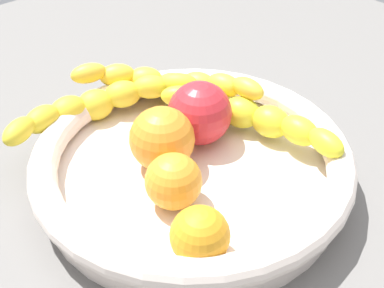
{
  "coord_description": "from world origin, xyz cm",
  "views": [
    {
      "loc": [
        -27.72,
        -30.04,
        40.06
      ],
      "look_at": [
        0.0,
        0.0,
        8.33
      ],
      "focal_mm": 47.4,
      "sensor_mm": 36.0,
      "label": 1
    }
  ],
  "objects_px": {
    "fruit_bowl": "(192,163)",
    "banana_draped_left": "(98,103)",
    "orange_mid_right": "(162,139)",
    "banana_arching_top": "(170,83)",
    "banana_draped_right": "(253,117)",
    "orange_front": "(200,235)",
    "tomato_red": "(200,113)",
    "orange_mid_left": "(173,181)"
  },
  "relations": [
    {
      "from": "orange_mid_left",
      "to": "tomato_red",
      "type": "xyz_separation_m",
      "value": [
        0.09,
        0.06,
        0.01
      ]
    },
    {
      "from": "orange_front",
      "to": "orange_mid_right",
      "type": "distance_m",
      "value": 0.13
    },
    {
      "from": "banana_draped_right",
      "to": "orange_front",
      "type": "xyz_separation_m",
      "value": [
        -0.16,
        -0.09,
        -0.0
      ]
    },
    {
      "from": "fruit_bowl",
      "to": "orange_mid_right",
      "type": "height_order",
      "value": "orange_mid_right"
    },
    {
      "from": "orange_mid_right",
      "to": "banana_draped_left",
      "type": "bearing_deg",
      "value": 92.34
    },
    {
      "from": "fruit_bowl",
      "to": "banana_draped_right",
      "type": "height_order",
      "value": "banana_draped_right"
    },
    {
      "from": "banana_draped_left",
      "to": "orange_front",
      "type": "relative_size",
      "value": 4.53
    },
    {
      "from": "orange_mid_right",
      "to": "banana_arching_top",
      "type": "bearing_deg",
      "value": 45.1
    },
    {
      "from": "banana_draped_right",
      "to": "orange_front",
      "type": "distance_m",
      "value": 0.18
    },
    {
      "from": "banana_draped_left",
      "to": "fruit_bowl",
      "type": "bearing_deg",
      "value": -79.4
    },
    {
      "from": "orange_mid_left",
      "to": "orange_mid_right",
      "type": "relative_size",
      "value": 0.81
    },
    {
      "from": "banana_arching_top",
      "to": "orange_mid_right",
      "type": "bearing_deg",
      "value": -134.9
    },
    {
      "from": "orange_front",
      "to": "orange_mid_right",
      "type": "relative_size",
      "value": 0.76
    },
    {
      "from": "banana_draped_left",
      "to": "banana_arching_top",
      "type": "distance_m",
      "value": 0.09
    },
    {
      "from": "tomato_red",
      "to": "banana_arching_top",
      "type": "bearing_deg",
      "value": 72.86
    },
    {
      "from": "fruit_bowl",
      "to": "banana_draped_left",
      "type": "bearing_deg",
      "value": 100.6
    },
    {
      "from": "fruit_bowl",
      "to": "tomato_red",
      "type": "bearing_deg",
      "value": 37.4
    },
    {
      "from": "banana_draped_left",
      "to": "orange_mid_left",
      "type": "bearing_deg",
      "value": -98.72
    },
    {
      "from": "banana_draped_right",
      "to": "banana_arching_top",
      "type": "distance_m",
      "value": 0.12
    },
    {
      "from": "banana_draped_right",
      "to": "orange_mid_right",
      "type": "bearing_deg",
      "value": 164.5
    },
    {
      "from": "tomato_red",
      "to": "banana_draped_left",
      "type": "bearing_deg",
      "value": 121.64
    },
    {
      "from": "orange_front",
      "to": "orange_mid_left",
      "type": "relative_size",
      "value": 0.94
    },
    {
      "from": "banana_draped_left",
      "to": "banana_arching_top",
      "type": "height_order",
      "value": "banana_arching_top"
    },
    {
      "from": "fruit_bowl",
      "to": "banana_arching_top",
      "type": "height_order",
      "value": "banana_arching_top"
    },
    {
      "from": "orange_mid_left",
      "to": "banana_draped_right",
      "type": "bearing_deg",
      "value": 8.88
    },
    {
      "from": "orange_mid_right",
      "to": "tomato_red",
      "type": "xyz_separation_m",
      "value": [
        0.06,
        0.01,
        0.0
      ]
    },
    {
      "from": "banana_draped_left",
      "to": "banana_arching_top",
      "type": "relative_size",
      "value": 1.23
    },
    {
      "from": "banana_arching_top",
      "to": "orange_mid_left",
      "type": "relative_size",
      "value": 3.47
    },
    {
      "from": "fruit_bowl",
      "to": "orange_mid_left",
      "type": "relative_size",
      "value": 6.08
    },
    {
      "from": "orange_front",
      "to": "orange_mid_left",
      "type": "height_order",
      "value": "orange_mid_left"
    },
    {
      "from": "orange_front",
      "to": "tomato_red",
      "type": "bearing_deg",
      "value": 46.7
    },
    {
      "from": "banana_draped_right",
      "to": "banana_arching_top",
      "type": "xyz_separation_m",
      "value": [
        -0.02,
        0.11,
        0.0
      ]
    },
    {
      "from": "banana_arching_top",
      "to": "banana_draped_right",
      "type": "bearing_deg",
      "value": -77.65
    },
    {
      "from": "banana_draped_left",
      "to": "orange_mid_left",
      "type": "xyz_separation_m",
      "value": [
        -0.02,
        -0.16,
        0.0
      ]
    },
    {
      "from": "banana_arching_top",
      "to": "orange_front",
      "type": "xyz_separation_m",
      "value": [
        -0.14,
        -0.2,
        -0.0
      ]
    },
    {
      "from": "fruit_bowl",
      "to": "banana_arching_top",
      "type": "xyz_separation_m",
      "value": [
        0.06,
        0.11,
        0.03
      ]
    },
    {
      "from": "banana_arching_top",
      "to": "tomato_red",
      "type": "bearing_deg",
      "value": -107.14
    },
    {
      "from": "banana_arching_top",
      "to": "orange_front",
      "type": "bearing_deg",
      "value": -124.93
    },
    {
      "from": "banana_draped_right",
      "to": "banana_arching_top",
      "type": "height_order",
      "value": "banana_arching_top"
    },
    {
      "from": "banana_arching_top",
      "to": "orange_mid_left",
      "type": "distance_m",
      "value": 0.17
    },
    {
      "from": "banana_draped_left",
      "to": "banana_arching_top",
      "type": "xyz_separation_m",
      "value": [
        0.09,
        -0.03,
        0.0
      ]
    },
    {
      "from": "banana_draped_right",
      "to": "tomato_red",
      "type": "height_order",
      "value": "tomato_red"
    }
  ]
}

